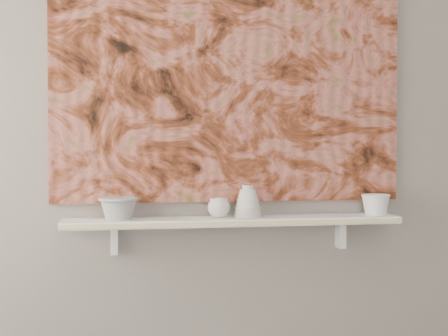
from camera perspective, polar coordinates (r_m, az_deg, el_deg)
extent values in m
plane|color=gray|center=(2.67, 0.53, 4.67)|extent=(3.60, 0.00, 3.60)
cube|color=white|center=(2.59, 0.91, -4.87)|extent=(1.40, 0.18, 0.03)
cube|color=beige|center=(2.50, 1.31, -5.11)|extent=(1.40, 0.01, 0.02)
cube|color=white|center=(2.62, -10.01, -6.48)|extent=(0.03, 0.06, 0.12)
cube|color=white|center=(2.80, 10.61, -5.97)|extent=(0.03, 0.06, 0.12)
cube|color=brown|center=(2.68, 0.59, 8.75)|extent=(1.50, 0.02, 1.10)
cube|color=black|center=(2.76, 9.85, 2.10)|extent=(0.09, 0.00, 0.08)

